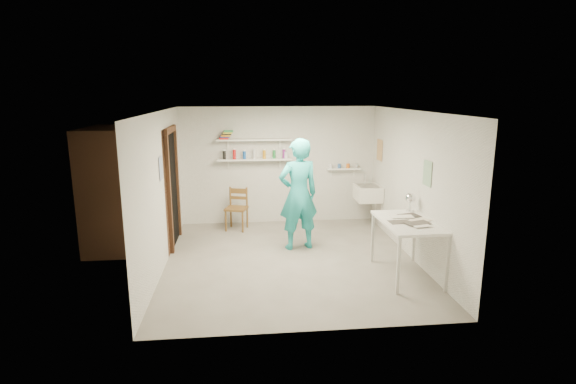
{
  "coord_description": "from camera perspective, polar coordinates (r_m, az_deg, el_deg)",
  "views": [
    {
      "loc": [
        -0.77,
        -6.87,
        2.69
      ],
      "look_at": [
        0.0,
        0.4,
        1.05
      ],
      "focal_mm": 28.0,
      "sensor_mm": 36.0,
      "label": 1
    }
  ],
  "objects": [
    {
      "name": "spray_cans",
      "position": [
        9.09,
        -4.3,
        4.76
      ],
      "size": [
        1.26,
        0.06,
        0.17
      ],
      "color": "black",
      "rests_on": "shelf_lower"
    },
    {
      "name": "poster_right_a",
      "position": [
        9.17,
        11.56,
        5.24
      ],
      "size": [
        0.01,
        0.34,
        0.42
      ],
      "primitive_type": "cube",
      "color": "#995933",
      "rests_on": "wall_right"
    },
    {
      "name": "shelf_upper",
      "position": [
        9.06,
        -4.33,
        6.64
      ],
      "size": [
        1.5,
        0.22,
        0.03
      ],
      "primitive_type": "cube",
      "color": "white",
      "rests_on": "wall_back"
    },
    {
      "name": "poster_left",
      "position": [
        7.12,
        -15.83,
        2.95
      ],
      "size": [
        0.01,
        0.28,
        0.36
      ],
      "primitive_type": "cube",
      "color": "#334C7F",
      "rests_on": "wall_left"
    },
    {
      "name": "corridor_box",
      "position": [
        8.32,
        -19.33,
        0.55
      ],
      "size": [
        1.4,
        1.5,
        2.1
      ],
      "primitive_type": "cube",
      "color": "brown",
      "rests_on": "ground"
    },
    {
      "name": "poster_right_b",
      "position": [
        7.0,
        17.27,
        2.28
      ],
      "size": [
        0.01,
        0.3,
        0.38
      ],
      "primitive_type": "cube",
      "color": "#3F724C",
      "rests_on": "wall_right"
    },
    {
      "name": "papers",
      "position": [
        6.77,
        15.08,
        -3.46
      ],
      "size": [
        0.3,
        0.22,
        0.03
      ],
      "color": "silver",
      "rests_on": "work_table"
    },
    {
      "name": "wall_left",
      "position": [
        7.14,
        -15.9,
        0.11
      ],
      "size": [
        0.02,
        4.5,
        2.4
      ],
      "primitive_type": "cube",
      "color": "silver",
      "rests_on": "ground"
    },
    {
      "name": "man",
      "position": [
        7.7,
        1.33,
        -0.31
      ],
      "size": [
        0.79,
        0.61,
        1.93
      ],
      "primitive_type": "imported",
      "rotation": [
        0.0,
        0.0,
        3.37
      ],
      "color": "#23ADB0",
      "rests_on": "ground"
    },
    {
      "name": "wall_front",
      "position": [
        4.91,
        3.27,
        -5.05
      ],
      "size": [
        4.0,
        0.02,
        2.4
      ],
      "primitive_type": "cube",
      "color": "silver",
      "rests_on": "ground"
    },
    {
      "name": "door_lintel",
      "position": [
        8.04,
        -14.74,
        7.66
      ],
      "size": [
        0.06,
        1.05,
        0.1
      ],
      "primitive_type": "cube",
      "color": "brown",
      "rests_on": "wall_left"
    },
    {
      "name": "wall_back",
      "position": [
        9.29,
        -1.21,
        3.4
      ],
      "size": [
        4.0,
        0.02,
        2.4
      ],
      "primitive_type": "cube",
      "color": "silver",
      "rests_on": "ground"
    },
    {
      "name": "doorway_recess",
      "position": [
        8.19,
        -14.47,
        0.33
      ],
      "size": [
        0.02,
        0.9,
        2.0
      ],
      "primitive_type": "cube",
      "color": "black",
      "rests_on": "wall_left"
    },
    {
      "name": "work_table",
      "position": [
        6.9,
        14.87,
        -6.96
      ],
      "size": [
        0.76,
        1.27,
        0.85
      ],
      "primitive_type": "cube",
      "color": "silver",
      "rests_on": "ground"
    },
    {
      "name": "ceiling",
      "position": [
        6.92,
        0.35,
        10.32
      ],
      "size": [
        4.0,
        4.5,
        0.02
      ],
      "primitive_type": "cube",
      "color": "silver",
      "rests_on": "wall_back"
    },
    {
      "name": "desk_lamp",
      "position": [
        7.25,
        15.3,
        -0.73
      ],
      "size": [
        0.16,
        0.16,
        0.16
      ],
      "primitive_type": "sphere",
      "color": "silver",
      "rests_on": "work_table"
    },
    {
      "name": "door_jamb_near",
      "position": [
        7.71,
        -14.85,
        -0.46
      ],
      "size": [
        0.06,
        0.1,
        2.0
      ],
      "primitive_type": "cube",
      "color": "brown",
      "rests_on": "ground"
    },
    {
      "name": "ledge_pots",
      "position": [
        9.41,
        7.07,
        3.31
      ],
      "size": [
        0.48,
        0.07,
        0.09
      ],
      "color": "silver",
      "rests_on": "ledge_shelf"
    },
    {
      "name": "floor",
      "position": [
        7.42,
        0.33,
        -8.69
      ],
      "size": [
        4.0,
        4.5,
        0.02
      ],
      "primitive_type": "cube",
      "color": "slate",
      "rests_on": "ground"
    },
    {
      "name": "wooden_chair",
      "position": [
        8.93,
        -6.57,
        -2.1
      ],
      "size": [
        0.5,
        0.48,
        0.86
      ],
      "primitive_type": "cube",
      "rotation": [
        0.0,
        0.0,
        -0.29
      ],
      "color": "brown",
      "rests_on": "ground"
    },
    {
      "name": "shelf_lower",
      "position": [
        9.11,
        -4.29,
        4.14
      ],
      "size": [
        1.5,
        0.22,
        0.03
      ],
      "primitive_type": "cube",
      "color": "white",
      "rests_on": "wall_back"
    },
    {
      "name": "door_jamb_far",
      "position": [
        8.68,
        -13.87,
        1.03
      ],
      "size": [
        0.06,
        0.1,
        2.0
      ],
      "primitive_type": "cube",
      "color": "brown",
      "rests_on": "ground"
    },
    {
      "name": "belfast_sink",
      "position": [
        9.15,
        10.09,
        -0.12
      ],
      "size": [
        0.48,
        0.6,
        0.3
      ],
      "primitive_type": "cube",
      "color": "white",
      "rests_on": "wall_right"
    },
    {
      "name": "ledge_shelf",
      "position": [
        9.42,
        7.06,
        2.95
      ],
      "size": [
        0.7,
        0.14,
        0.03
      ],
      "primitive_type": "cube",
      "color": "white",
      "rests_on": "wall_back"
    },
    {
      "name": "book_stack",
      "position": [
        9.05,
        -7.85,
        7.19
      ],
      "size": [
        0.28,
        0.14,
        0.17
      ],
      "color": "red",
      "rests_on": "shelf_upper"
    },
    {
      "name": "wall_clock",
      "position": [
        7.85,
        1.5,
        2.33
      ],
      "size": [
        0.35,
        0.11,
        0.35
      ],
      "primitive_type": "cylinder",
      "rotation": [
        1.57,
        0.0,
        0.23
      ],
      "color": "beige",
      "rests_on": "man"
    },
    {
      "name": "wall_right",
      "position": [
        7.56,
        15.66,
        0.8
      ],
      "size": [
        0.02,
        4.5,
        2.4
      ],
      "primitive_type": "cube",
      "color": "silver",
      "rests_on": "ground"
    }
  ]
}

